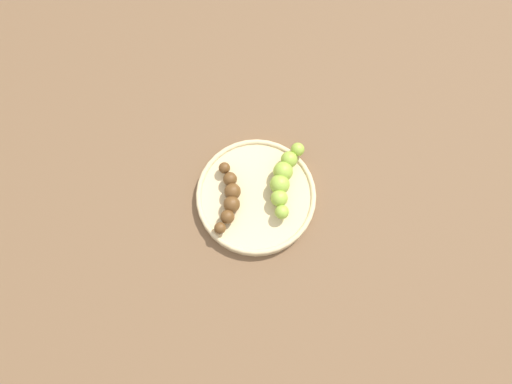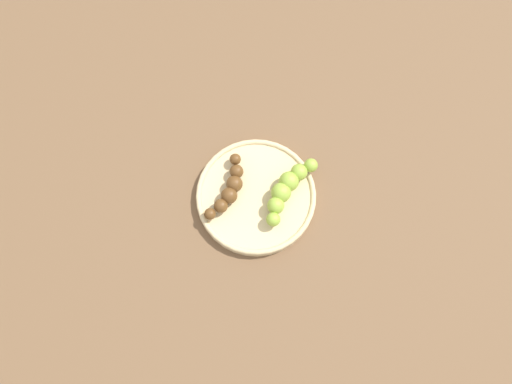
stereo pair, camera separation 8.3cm
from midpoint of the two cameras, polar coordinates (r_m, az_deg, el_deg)
The scene contains 4 objects.
ground_plane at distance 0.86m, azimuth 2.70°, elevation -1.18°, with size 2.40×2.40×0.00m, color brown.
fruit_bowl at distance 0.85m, azimuth 2.74°, elevation -0.96°, with size 0.22×0.22×0.02m.
banana_overripe at distance 0.83m, azimuth -0.54°, elevation -0.06°, with size 0.06×0.13×0.03m.
banana_green at distance 0.83m, azimuth 6.67°, elevation -0.02°, with size 0.08×0.14×0.04m.
Camera 2 is at (-0.04, 0.24, 0.83)m, focal length 32.34 mm.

